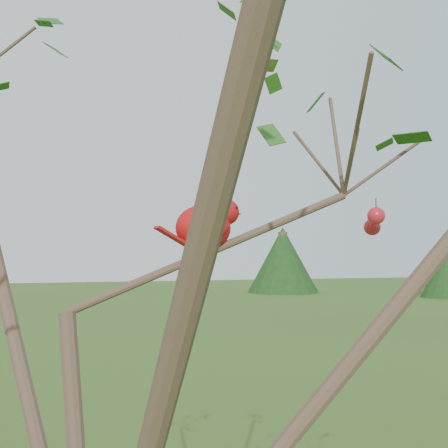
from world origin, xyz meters
name	(u,v)px	position (x,y,z in m)	size (l,w,h in m)	color
crabapple_tree	(112,225)	(0.03, -0.02, 2.12)	(2.35, 2.05, 2.95)	#3E2C21
cardinal	(206,226)	(0.23, 0.08, 2.13)	(0.21, 0.12, 0.14)	#AE0E11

